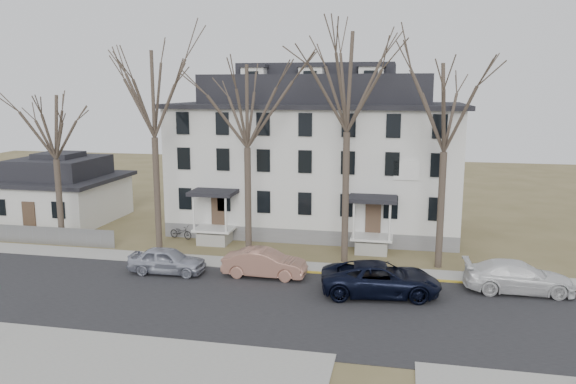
% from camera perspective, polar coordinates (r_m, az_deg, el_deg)
% --- Properties ---
extents(ground, '(120.00, 120.00, 0.00)m').
position_cam_1_polar(ground, '(25.42, 1.02, -13.42)').
color(ground, brown).
rests_on(ground, ground).
extents(main_road, '(120.00, 10.00, 0.04)m').
position_cam_1_polar(main_road, '(27.23, 1.82, -11.75)').
color(main_road, '#27272A').
rests_on(main_road, ground).
extents(far_sidewalk, '(120.00, 2.00, 0.08)m').
position_cam_1_polar(far_sidewalk, '(32.80, 3.65, -7.84)').
color(far_sidewalk, '#A09F97').
rests_on(far_sidewalk, ground).
extents(near_sidewalk_left, '(20.00, 5.00, 0.08)m').
position_cam_1_polar(near_sidewalk_left, '(23.99, -21.35, -15.71)').
color(near_sidewalk_left, '#A09F97').
rests_on(near_sidewalk_left, ground).
extents(yellow_curb, '(14.00, 0.25, 0.06)m').
position_cam_1_polar(yellow_curb, '(31.67, 12.51, -8.76)').
color(yellow_curb, gold).
rests_on(yellow_curb, ground).
extents(boarding_house, '(20.80, 12.36, 12.05)m').
position_cam_1_polar(boarding_house, '(41.57, 2.95, 3.67)').
color(boarding_house, slate).
rests_on(boarding_house, ground).
extents(small_house, '(8.70, 8.70, 5.00)m').
position_cam_1_polar(small_house, '(47.58, -22.03, -0.03)').
color(small_house, silver).
rests_on(small_house, ground).
extents(fence, '(14.00, 0.06, 1.20)m').
position_cam_1_polar(fence, '(42.33, -25.54, -4.65)').
color(fence, gray).
rests_on(fence, ground).
extents(tree_far_left, '(8.40, 8.40, 13.72)m').
position_cam_1_polar(tree_far_left, '(36.04, -13.60, 10.26)').
color(tree_far_left, '#473B31').
rests_on(tree_far_left, ground).
extents(tree_mid_left, '(7.80, 7.80, 12.74)m').
position_cam_1_polar(tree_mid_left, '(33.94, -4.22, 9.28)').
color(tree_mid_left, '#473B31').
rests_on(tree_mid_left, ground).
extents(tree_center, '(9.00, 9.00, 14.70)m').
position_cam_1_polar(tree_center, '(32.81, 6.10, 11.79)').
color(tree_center, '#473B31').
rests_on(tree_center, ground).
extents(tree_mid_right, '(7.80, 7.80, 12.74)m').
position_cam_1_polar(tree_mid_right, '(32.72, 15.79, 8.87)').
color(tree_mid_right, '#473B31').
rests_on(tree_mid_right, ground).
extents(tree_bungalow, '(6.60, 6.60, 10.78)m').
position_cam_1_polar(tree_bungalow, '(39.58, -22.72, 6.52)').
color(tree_bungalow, '#473B31').
rests_on(tree_bungalow, ground).
extents(car_silver, '(4.39, 1.87, 1.48)m').
position_cam_1_polar(car_silver, '(32.50, -12.17, -6.87)').
color(car_silver, '#A7ACBB').
rests_on(car_silver, ground).
extents(car_tan, '(4.63, 1.67, 1.52)m').
position_cam_1_polar(car_tan, '(31.25, -2.39, -7.30)').
color(car_tan, '#A06C5A').
rests_on(car_tan, ground).
extents(car_navy, '(6.28, 3.52, 1.66)m').
position_cam_1_polar(car_navy, '(28.92, 9.39, -8.77)').
color(car_navy, black).
rests_on(car_navy, ground).
extents(car_white, '(5.51, 2.43, 1.57)m').
position_cam_1_polar(car_white, '(31.27, 22.35, -8.04)').
color(car_white, white).
rests_on(car_white, ground).
extents(bicycle_left, '(1.86, 1.02, 0.93)m').
position_cam_1_polar(bicycle_left, '(39.64, -10.83, -4.08)').
color(bicycle_left, black).
rests_on(bicycle_left, ground).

